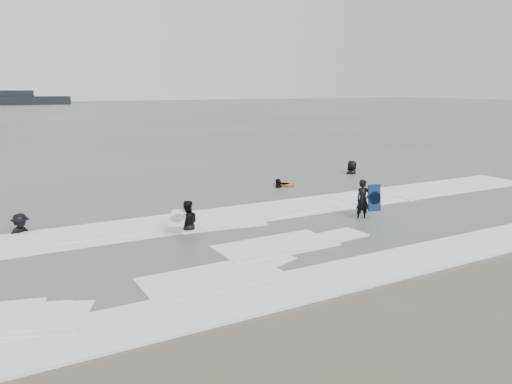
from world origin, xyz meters
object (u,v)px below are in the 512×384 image
surfer_centre (362,220)px  vessel_horizon (13,100)px  surfer_breaker (21,235)px  surfer_wading (187,232)px  surfer_right_near (278,188)px  surfer_right_far (352,175)px

surfer_centre → vessel_horizon: (-4.75, 130.55, 1.39)m
vessel_horizon → surfer_breaker: bearing=-92.8°
surfer_centre → vessel_horizon: size_ratio=0.05×
surfer_wading → surfer_right_near: 7.91m
surfer_wading → surfer_right_far: surfer_right_far is taller
surfer_right_near → surfer_breaker: bearing=-18.1°
surfer_wading → vessel_horizon: (1.31, 128.93, 1.39)m
surfer_right_far → vessel_horizon: size_ratio=0.07×
vessel_horizon → surfer_centre: bearing=-87.9°
surfer_breaker → surfer_right_near: 11.52m
surfer_centre → surfer_wading: surfer_wading is taller
surfer_wading → vessel_horizon: vessel_horizon is taller
surfer_centre → vessel_horizon: vessel_horizon is taller
surfer_wading → vessel_horizon: size_ratio=0.06×
surfer_wading → surfer_right_far: bearing=-136.1°
surfer_centre → vessel_horizon: 130.65m
surfer_wading → surfer_right_far: size_ratio=0.83×
surfer_wading → surfer_right_near: surfer_right_near is taller
surfer_centre → surfer_wading: 6.28m
surfer_wading → vessel_horizon: 128.95m
surfer_centre → surfer_right_near: bearing=94.0°
surfer_right_far → surfer_right_near: bearing=-18.2°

